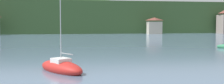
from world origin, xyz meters
The scene contains 4 objects.
wooded_hillside centered at (-22.09, 183.43, 5.97)m, with size 352.00×74.67×31.44m.
shore_building_westcentral centered at (32.17, 134.45, 3.35)m, with size 5.98×3.79×6.92m.
shore_building_central centered at (64.34, 135.61, 4.94)m, with size 4.19×6.22×10.17m.
sailboat_mid_6 centered at (-5.10, 49.47, 0.38)m, with size 5.22×6.68×9.90m.
Camera 1 is at (-4.75, 22.61, 4.61)m, focal length 44.92 mm.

